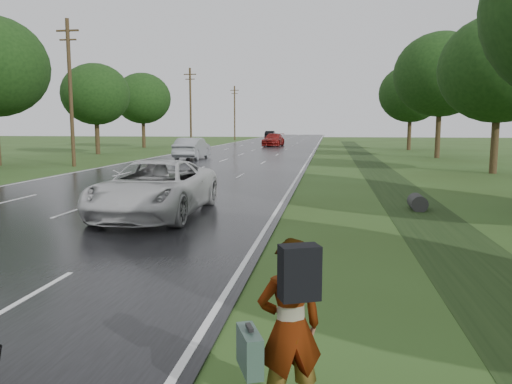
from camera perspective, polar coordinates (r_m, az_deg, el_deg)
The scene contains 18 objects.
road at distance 53.32m, azimuth -0.77°, elevation 4.62°, with size 14.00×180.00×0.04m, color black.
edge_stripe_east at distance 52.67m, azimuth 6.52°, elevation 4.56°, with size 0.12×180.00×0.01m, color silver.
edge_stripe_west at distance 54.79m, azimuth -7.78°, elevation 4.66°, with size 0.12×180.00×0.01m, color silver.
center_line at distance 53.32m, azimuth -0.77°, elevation 4.64°, with size 0.12×180.00×0.01m, color silver.
drainage_ditch at distance 26.60m, azimuth 14.88°, elevation 1.25°, with size 2.20×120.00×0.56m.
utility_pole_mid at distance 37.12m, azimuth -20.44°, elevation 10.78°, with size 1.60×0.26×10.00m.
utility_pole_far at distance 65.05m, azimuth -7.49°, elevation 9.68°, with size 1.60×0.26×10.00m.
utility_pole_distant at distance 94.26m, azimuth -2.46°, elevation 9.11°, with size 1.60×0.26×10.00m.
tree_east_c at distance 33.18m, azimuth 26.05°, elevation 12.53°, with size 7.00×7.00×9.29m.
tree_east_d at distance 46.70m, azimuth 20.37°, elevation 12.46°, with size 8.00×8.00×10.76m.
tree_east_f at distance 60.34m, azimuth 17.28°, elevation 10.67°, with size 7.20×7.20×9.62m.
tree_west_d at distance 51.87m, azimuth -17.87°, elevation 10.58°, with size 6.60×6.60×8.80m.
tree_west_f at distance 64.96m, azimuth -12.84°, elevation 10.38°, with size 7.00×7.00×9.29m.
pedestrian at distance 5.12m, azimuth 3.69°, elevation -14.98°, with size 0.97×0.75×1.83m.
white_pickup at distance 16.19m, azimuth -11.43°, elevation 0.45°, with size 2.89×6.26×1.74m, color silver.
silver_sedan at distance 42.19m, azimuth -7.30°, elevation 4.97°, with size 1.89×5.41×1.78m, color #999CA1.
far_car_red at distance 67.16m, azimuth 2.00°, elevation 5.99°, with size 2.36×5.82×1.69m, color maroon.
far_car_dark at distance 98.18m, azimuth 1.65°, elevation 6.52°, with size 1.72×4.92×1.62m, color black.
Camera 1 is at (8.47, -7.56, 2.92)m, focal length 35.00 mm.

